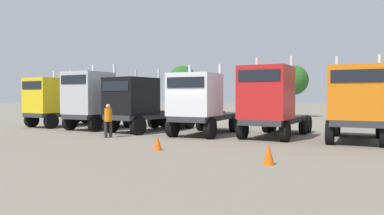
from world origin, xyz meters
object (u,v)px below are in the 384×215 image
at_px(semi_truck_red, 270,102).
at_px(semi_truck_yellow, 55,102).
at_px(semi_truck_orange, 357,103).
at_px(traffic_cone_far, 158,143).
at_px(visitor_in_hivis, 108,118).
at_px(semi_truck_white, 200,103).
at_px(semi_truck_silver, 94,100).
at_px(semi_truck_black, 139,103).
at_px(traffic_cone_mid, 269,154).

bearing_deg(semi_truck_red, semi_truck_yellow, -87.89).
relative_size(semi_truck_orange, traffic_cone_far, 10.58).
xyz_separation_m(semi_truck_orange, visitor_in_hivis, (-12.04, -3.45, -0.83)).
relative_size(semi_truck_white, traffic_cone_far, 10.80).
height_order(semi_truck_yellow, semi_truck_silver, semi_truck_silver).
bearing_deg(semi_truck_white, semi_truck_black, -93.90).
relative_size(semi_truck_yellow, semi_truck_black, 0.96).
bearing_deg(semi_truck_yellow, traffic_cone_mid, 72.43).
relative_size(semi_truck_red, traffic_cone_far, 10.97).
xyz_separation_m(semi_truck_orange, traffic_cone_mid, (-2.40, -7.37, -1.52)).
xyz_separation_m(semi_truck_yellow, semi_truck_white, (11.99, -0.81, 0.00)).
height_order(semi_truck_black, semi_truck_red, semi_truck_red).
relative_size(semi_truck_black, semi_truck_red, 1.02).
relative_size(semi_truck_red, traffic_cone_mid, 9.28).
bearing_deg(traffic_cone_far, semi_truck_orange, 40.35).
distance_m(semi_truck_silver, visitor_in_hivis, 5.26).
xyz_separation_m(semi_truck_silver, semi_truck_red, (11.77, 0.14, -0.07)).
bearing_deg(semi_truck_red, traffic_cone_mid, 16.91).
relative_size(semi_truck_red, visitor_in_hivis, 3.64).
height_order(semi_truck_yellow, semi_truck_white, semi_truck_yellow).
relative_size(semi_truck_yellow, semi_truck_white, 0.99).
bearing_deg(visitor_in_hivis, traffic_cone_far, -5.49).
height_order(visitor_in_hivis, traffic_cone_mid, visitor_in_hivis).
relative_size(semi_truck_silver, semi_truck_red, 0.89).
bearing_deg(traffic_cone_mid, semi_truck_red, 103.45).
relative_size(semi_truck_black, semi_truck_white, 1.03).
xyz_separation_m(semi_truck_red, traffic_cone_far, (-3.12, -6.26, -1.63)).
bearing_deg(semi_truck_silver, semi_truck_orange, 92.73).
xyz_separation_m(semi_truck_red, visitor_in_hivis, (-7.86, -3.52, -0.88)).
relative_size(semi_truck_silver, semi_truck_black, 0.88).
height_order(semi_truck_silver, semi_truck_black, semi_truck_silver).
relative_size(semi_truck_black, traffic_cone_far, 11.14).
bearing_deg(visitor_in_hivis, semi_truck_white, 62.03).
bearing_deg(semi_truck_silver, semi_truck_yellow, -94.72).
height_order(semi_truck_black, traffic_cone_mid, semi_truck_black).
relative_size(semi_truck_yellow, visitor_in_hivis, 3.55).
distance_m(semi_truck_black, semi_truck_white, 4.25).
distance_m(semi_truck_silver, semi_truck_red, 11.77).
relative_size(semi_truck_white, semi_truck_red, 0.98).
xyz_separation_m(semi_truck_yellow, semi_truck_orange, (20.01, -0.44, 0.06)).
bearing_deg(traffic_cone_mid, semi_truck_black, 143.93).
relative_size(semi_truck_silver, semi_truck_orange, 0.93).
distance_m(semi_truck_yellow, visitor_in_hivis, 8.90).
bearing_deg(semi_truck_yellow, semi_truck_red, 95.00).
xyz_separation_m(semi_truck_black, semi_truck_white, (4.24, -0.19, 0.05)).
height_order(semi_truck_orange, traffic_cone_far, semi_truck_orange).
bearing_deg(traffic_cone_mid, traffic_cone_far, 166.48).
height_order(semi_truck_red, traffic_cone_far, semi_truck_red).
xyz_separation_m(semi_truck_black, traffic_cone_mid, (9.87, -7.19, -1.42)).
relative_size(semi_truck_black, visitor_in_hivis, 3.70).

